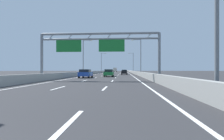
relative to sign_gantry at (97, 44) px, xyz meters
The scene contains 50 objects.
ground_plane 77.76m from the sign_gantry, 89.79° to the left, with size 260.00×260.00×0.00m, color #2D2D30.
lane_dash_left_1 11.10m from the sign_gantry, 98.69° to the right, with size 0.16×3.00×0.01m, color white.
lane_dash_left_2 5.11m from the sign_gantry, 149.55° to the right, with size 0.16×3.00×0.01m, color white.
lane_dash_left_3 9.54m from the sign_gantry, 100.56° to the left, with size 0.16×3.00×0.01m, color white.
lane_dash_left_4 17.84m from the sign_gantry, 95.05° to the left, with size 0.16×3.00×0.01m, color white.
lane_dash_left_5 26.59m from the sign_gantry, 93.31° to the left, with size 0.16×3.00×0.01m, color white.
lane_dash_left_6 35.47m from the sign_gantry, 92.47° to the left, with size 0.16×3.00×0.01m, color white.
lane_dash_left_7 44.40m from the sign_gantry, 91.96° to the left, with size 0.16×3.00×0.01m, color white.
lane_dash_left_8 53.35m from the sign_gantry, 91.63° to the left, with size 0.16×3.00×0.01m, color white.
lane_dash_left_9 62.31m from the sign_gantry, 91.39° to the left, with size 0.16×3.00×0.01m, color white.
lane_dash_left_10 71.29m from the sign_gantry, 91.22° to the left, with size 0.16×3.00×0.01m, color white.
lane_dash_left_11 80.27m from the sign_gantry, 91.08° to the left, with size 0.16×3.00×0.01m, color white.
lane_dash_left_12 89.25m from the sign_gantry, 90.97° to the left, with size 0.16×3.00×0.01m, color white.
lane_dash_left_13 98.24m from the sign_gantry, 90.88° to the left, with size 0.16×3.00×0.01m, color white.
lane_dash_left_14 107.23m from the sign_gantry, 90.81° to the left, with size 0.16×3.00×0.01m, color white.
lane_dash_left_15 116.22m from the sign_gantry, 90.75° to the left, with size 0.16×3.00×0.01m, color white.
lane_dash_left_16 125.21m from the sign_gantry, 90.69° to the left, with size 0.16×3.00×0.01m, color white.
lane_dash_left_17 134.21m from the sign_gantry, 90.65° to the left, with size 0.16×3.00×0.01m, color white.
lane_dash_right_0 19.60m from the sign_gantry, 83.69° to the right, with size 0.16×3.00×0.01m, color white.
lane_dash_right_1 11.19m from the sign_gantry, 78.08° to the right, with size 0.16×3.00×0.01m, color white.
lane_dash_right_2 5.31m from the sign_gantry, 23.06° to the right, with size 0.16×3.00×0.01m, color white.
lane_dash_right_3 9.65m from the sign_gantry, 75.57° to the left, with size 0.16×3.00×0.01m, color white.
lane_dash_right_4 17.89m from the sign_gantry, 83.04° to the left, with size 0.16×3.00×0.01m, color white.
lane_dash_right_5 26.63m from the sign_gantry, 85.43° to the left, with size 0.16×3.00×0.01m, color white.
lane_dash_right_6 35.50m from the sign_gantry, 86.60° to the left, with size 0.16×3.00×0.01m, color white.
lane_dash_right_7 44.42m from the sign_gantry, 87.29° to the left, with size 0.16×3.00×0.01m, color white.
lane_dash_right_8 53.37m from the sign_gantry, 87.75° to the left, with size 0.16×3.00×0.01m, color white.
lane_dash_right_9 62.33m from the sign_gantry, 88.07° to the left, with size 0.16×3.00×0.01m, color white.
lane_dash_right_10 71.30m from the sign_gantry, 88.32° to the left, with size 0.16×3.00×0.01m, color white.
lane_dash_right_11 80.28m from the sign_gantry, 88.51° to the left, with size 0.16×3.00×0.01m, color white.
lane_dash_right_12 89.26m from the sign_gantry, 88.66° to the left, with size 0.16×3.00×0.01m, color white.
lane_dash_right_13 98.25m from the sign_gantry, 88.78° to the left, with size 0.16×3.00×0.01m, color white.
lane_dash_right_14 107.24m from the sign_gantry, 88.88° to the left, with size 0.16×3.00×0.01m, color white.
lane_dash_right_15 116.23m from the sign_gantry, 88.97° to the left, with size 0.16×3.00×0.01m, color white.
lane_dash_right_16 125.22m from the sign_gantry, 89.04° to the left, with size 0.16×3.00×0.01m, color white.
lane_dash_right_17 134.21m from the sign_gantry, 89.11° to the left, with size 0.16×3.00×0.01m, color white.
edge_line_left 65.97m from the sign_gantry, 94.33° to the left, with size 0.16×176.00×0.01m, color white.
edge_line_right 66.02m from the sign_gantry, 85.18° to the left, with size 0.16×176.00×0.01m, color white.
barrier_left 87.97m from the sign_gantry, 94.32° to the left, with size 0.45×220.00×0.95m.
barrier_right 88.01m from the sign_gantry, 85.31° to the left, with size 0.45×220.00×0.95m.
sign_gantry is the anchor object (origin of this frame).
streetlamp_left_mid 25.10m from the sign_gantry, 106.62° to the left, with size 2.58×0.28×9.50m.
streetlamp_right_mid 25.27m from the sign_gantry, 72.13° to the left, with size 2.58×0.28×9.50m.
streetlamp_left_far 63.06m from the sign_gantry, 96.54° to the left, with size 2.58×0.28×9.50m.
streetlamp_right_far 63.13m from the sign_gantry, 82.94° to the left, with size 2.58×0.28×9.50m.
blue_car 9.15m from the sign_gantry, 112.70° to the left, with size 1.89×4.21×1.49m.
white_car 54.21m from the sign_gantry, 86.11° to the left, with size 1.77×4.23×1.43m.
black_car 28.00m from the sign_gantry, 82.45° to the left, with size 1.71×4.52×1.37m.
green_car 13.46m from the sign_gantry, 87.76° to the left, with size 1.79×4.65×1.50m.
box_truck 115.59m from the sign_gantry, 91.68° to the left, with size 2.42×8.74×2.91m.
Camera 1 is at (3.26, -1.04, 1.42)m, focal length 28.67 mm.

